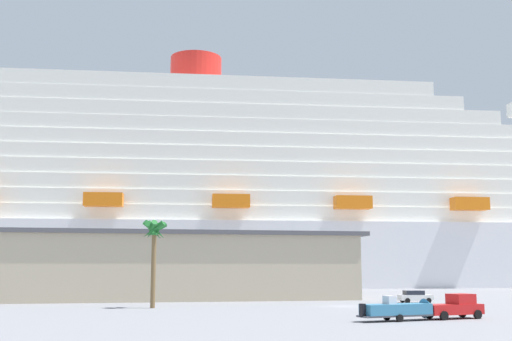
# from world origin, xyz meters

# --- Properties ---
(ground_plane) EXTENTS (600.00, 600.00, 0.00)m
(ground_plane) POSITION_xyz_m (0.00, 30.00, 0.00)
(ground_plane) COLOR gray
(cruise_ship) EXTENTS (273.43, 49.62, 67.91)m
(cruise_ship) POSITION_xyz_m (19.42, 76.53, 18.55)
(cruise_ship) COLOR white
(cruise_ship) RESTS_ON ground_plane
(terminal_building) EXTENTS (64.22, 25.11, 9.62)m
(terminal_building) POSITION_xyz_m (-24.37, 23.16, 4.83)
(terminal_building) COLOR #B7A88C
(terminal_building) RESTS_ON ground_plane
(pickup_truck) EXTENTS (5.91, 3.28, 2.20)m
(pickup_truck) POSITION_xyz_m (4.23, -19.37, 1.04)
(pickup_truck) COLOR red
(pickup_truck) RESTS_ON ground_plane
(small_boat_on_trailer) EXTENTS (8.75, 3.45, 2.15)m
(small_boat_on_trailer) POSITION_xyz_m (-1.28, -20.69, 0.96)
(small_boat_on_trailer) COLOR #595960
(small_boat_on_trailer) RESTS_ON ground_plane
(palm_tree) EXTENTS (3.05, 3.06, 10.02)m
(palm_tree) POSITION_xyz_m (-22.58, 0.21, 7.97)
(palm_tree) COLOR brown
(palm_tree) RESTS_ON ground_plane
(parked_car_white_van) EXTENTS (4.39, 2.12, 1.58)m
(parked_car_white_van) POSITION_xyz_m (11.26, 5.45, 0.83)
(parked_car_white_van) COLOR white
(parked_car_white_van) RESTS_ON ground_plane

